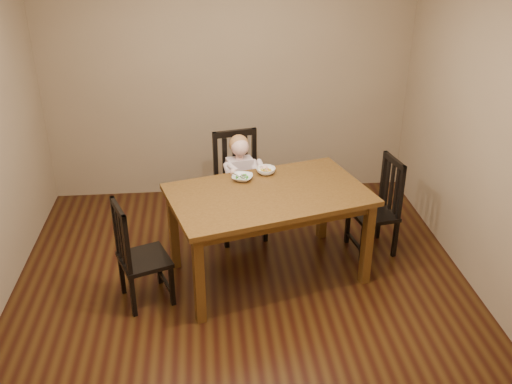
{
  "coord_description": "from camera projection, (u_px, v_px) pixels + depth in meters",
  "views": [
    {
      "loc": [
        -0.28,
        -4.05,
        2.98
      ],
      "look_at": [
        0.13,
        0.25,
        0.82
      ],
      "focal_mm": 40.0,
      "sensor_mm": 36.0,
      "label": 1
    }
  ],
  "objects": [
    {
      "name": "chair_right",
      "position": [
        378.0,
        208.0,
        5.37
      ],
      "size": [
        0.45,
        0.46,
        0.94
      ],
      "rotation": [
        0.0,
        0.0,
        1.74
      ],
      "color": "black",
      "rests_on": "room"
    },
    {
      "name": "toddler",
      "position": [
        240.0,
        177.0,
        5.51
      ],
      "size": [
        0.4,
        0.46,
        0.56
      ],
      "primitive_type": null,
      "rotation": [
        0.0,
        0.0,
        3.35
      ],
      "color": "silver",
      "rests_on": "chair_child"
    },
    {
      "name": "bowl_peas",
      "position": [
        242.0,
        178.0,
        5.02
      ],
      "size": [
        0.23,
        0.23,
        0.04
      ],
      "primitive_type": "imported",
      "rotation": [
        0.0,
        0.0,
        -0.3
      ],
      "color": "white",
      "rests_on": "dining_table"
    },
    {
      "name": "chair_child",
      "position": [
        239.0,
        187.0,
        5.62
      ],
      "size": [
        0.54,
        0.52,
        1.06
      ],
      "rotation": [
        0.0,
        0.0,
        3.35
      ],
      "color": "black",
      "rests_on": "room"
    },
    {
      "name": "bowl_veg",
      "position": [
        266.0,
        171.0,
        5.14
      ],
      "size": [
        0.17,
        0.17,
        0.05
      ],
      "primitive_type": "imported",
      "rotation": [
        0.0,
        0.0,
        -0.0
      ],
      "color": "white",
      "rests_on": "dining_table"
    },
    {
      "name": "chair_left",
      "position": [
        138.0,
        256.0,
        4.64
      ],
      "size": [
        0.5,
        0.51,
        0.93
      ],
      "rotation": [
        0.0,
        0.0,
        -1.2
      ],
      "color": "black",
      "rests_on": "room"
    },
    {
      "name": "fork",
      "position": [
        239.0,
        177.0,
        4.98
      ],
      "size": [
        0.12,
        0.06,
        0.05
      ],
      "rotation": [
        0.0,
        0.0,
        1.12
      ],
      "color": "silver",
      "rests_on": "bowl_peas"
    },
    {
      "name": "dining_table",
      "position": [
        269.0,
        202.0,
        4.86
      ],
      "size": [
        1.86,
        1.4,
        0.83
      ],
      "rotation": [
        0.0,
        0.0,
        0.27
      ],
      "color": "#4A3011",
      "rests_on": "room"
    },
    {
      "name": "room",
      "position": [
        242.0,
        146.0,
        4.36
      ],
      "size": [
        4.01,
        4.01,
        2.71
      ],
      "color": "#3B230C",
      "rests_on": "ground"
    }
  ]
}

